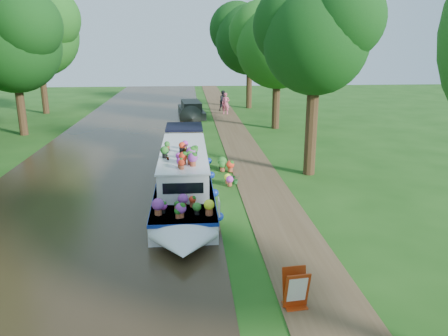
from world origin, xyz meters
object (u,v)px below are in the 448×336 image
sandwich_board (296,290)px  pedestrian_dark (224,101)px  pedestrian_pink (226,103)px  plant_boat (184,174)px  second_boat (191,110)px

sandwich_board → pedestrian_dark: 32.21m
sandwich_board → pedestrian_dark: (0.89, 32.19, 0.52)m
pedestrian_pink → pedestrian_dark: (-0.02, 2.08, -0.00)m
plant_boat → sandwich_board: plant_boat is taller
pedestrian_pink → plant_boat: bearing=-83.1°
second_boat → pedestrian_dark: size_ratio=3.65×
sandwich_board → second_boat: bearing=87.6°
second_boat → pedestrian_pink: 3.27m
pedestrian_pink → pedestrian_dark: 2.08m
plant_boat → sandwich_board: 9.07m
second_boat → pedestrian_pink: size_ratio=3.65×
plant_boat → sandwich_board: size_ratio=14.12×
plant_boat → sandwich_board: bearing=-72.7°
plant_boat → pedestrian_pink: (3.60, 21.46, 0.13)m
sandwich_board → pedestrian_pink: size_ratio=0.50×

